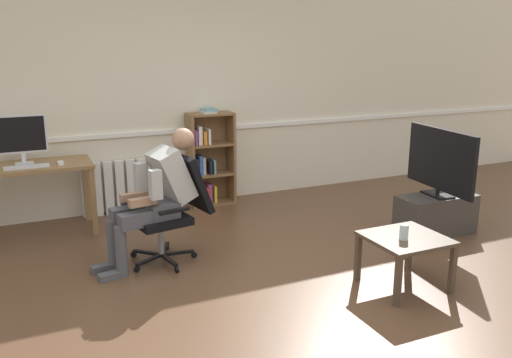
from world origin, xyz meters
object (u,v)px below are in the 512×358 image
Objects in this scene: tv_stand at (436,215)px; drinking_glass at (404,232)px; imac_monitor at (21,136)px; coffee_table at (405,244)px; office_chair at (174,204)px; person_seated at (156,194)px; bookshelf at (208,161)px; computer_mouse at (61,163)px; keyboard at (27,167)px; computer_desk at (32,175)px; radiator at (120,187)px; tv_screen at (440,161)px.

tv_stand is 6.74× the size of drinking_glass.
imac_monitor reaches higher than coffee_table.
tv_stand is at bearing 69.02° from office_chair.
drinking_glass is at bearing 40.20° from person_seated.
bookshelf is at bearing 101.90° from drinking_glass.
computer_mouse is at bearing -30.39° from imac_monitor.
keyboard is at bearing 138.16° from coffee_table.
radiator is at bearing 22.40° from computer_desk.
tv_screen is 1.67× the size of coffee_table.
tv_stand is at bearing -25.04° from imac_monitor.
coffee_table is (2.69, -2.59, -0.27)m from computer_desk.
computer_mouse is 3.93m from tv_stand.
person_seated is at bearing 86.03° from tv_screen.
radiator is at bearing 120.33° from coffee_table.
computer_desk is 1.68m from office_chair.
office_chair is 0.22m from person_seated.
keyboard is 4.23× the size of computer_mouse.
computer_desk is 1.21× the size of office_chair.
office_chair is 2.73m from tv_screen.
office_chair reaches higher than radiator.
computer_mouse is 0.10× the size of office_chair.
radiator is at bearing 170.60° from person_seated.
drinking_glass is at bearing 36.37° from office_chair.
tv_stand is (3.54, -1.61, -0.56)m from computer_mouse.
coffee_table is at bearing -41.84° from keyboard.
imac_monitor is (-0.06, 0.08, 0.40)m from computer_desk.
keyboard is at bearing -176.44° from computer_mouse.
tv_screen is 8.25× the size of drinking_glass.
coffee_table is 0.14m from drinking_glass.
keyboard is 1.63m from office_chair.
radiator is (-1.07, 0.10, -0.23)m from bookshelf.
computer_mouse reaches higher than radiator.
coffee_table is at bearing 38.35° from office_chair.
computer_desk reaches higher than coffee_table.
bookshelf is at bearing 131.69° from tv_stand.
coffee_table is at bearing -43.90° from computer_desk.
imac_monitor is 0.41× the size of person_seated.
coffee_table is at bearing -76.80° from bookshelf.
imac_monitor is at bearing 135.88° from coffee_table.
office_chair is at bearing 84.76° from tv_screen.
drinking_glass is at bearing -78.10° from bookshelf.
drinking_glass is at bearing -45.19° from imac_monitor.
drinking_glass is (1.66, -1.37, -0.15)m from person_seated.
tv_stand is 0.82× the size of tv_screen.
bookshelf is 1.35× the size of radiator.
keyboard reaches higher than coffee_table.
office_chair is (0.20, -1.61, 0.21)m from radiator.
imac_monitor is 0.42× the size of bookshelf.
tv_stand is at bearing -48.31° from bookshelf.
computer_desk is 0.99× the size of bookshelf.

